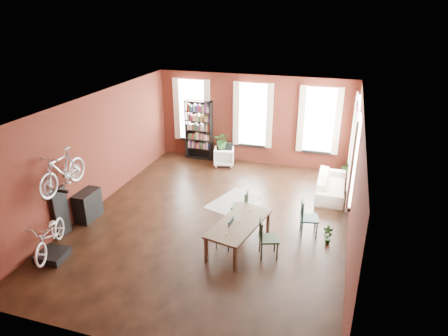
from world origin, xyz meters
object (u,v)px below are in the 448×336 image
at_px(plant_stand, 223,155).
at_px(dining_chair_d, 309,218).
at_px(dining_table, 239,234).
at_px(bookshelf, 199,130).
at_px(bike_trainer, 53,255).
at_px(dining_chair_b, 240,206).
at_px(console_table, 88,205).
at_px(dining_chair_a, 225,233).
at_px(cream_sofa, 332,182).
at_px(dining_chair_c, 269,238).
at_px(bicycle_floor, 47,221).
at_px(white_armchair, 224,156).

bearing_deg(plant_stand, dining_chair_d, -49.32).
bearing_deg(dining_table, bookshelf, 131.63).
relative_size(bookshelf, bike_trainer, 3.56).
xyz_separation_m(dining_chair_b, console_table, (-3.97, -1.09, -0.04)).
relative_size(dining_chair_a, plant_stand, 1.49).
xyz_separation_m(dining_table, plant_stand, (-2.02, 5.17, -0.06)).
bearing_deg(dining_chair_d, bookshelf, 35.46).
bearing_deg(cream_sofa, dining_chair_a, 148.52).
relative_size(dining_table, plant_stand, 3.64).
bearing_deg(dining_chair_d, bike_trainer, 105.49).
bearing_deg(dining_chair_d, dining_table, 111.77).
xyz_separation_m(dining_table, dining_chair_b, (-0.30, 1.18, 0.11)).
relative_size(dining_chair_c, cream_sofa, 0.46).
bearing_deg(bicycle_floor, dining_chair_a, 5.45).
height_order(dining_chair_c, white_armchair, dining_chair_c).
height_order(dining_chair_b, dining_chair_c, dining_chair_c).
relative_size(dining_table, bicycle_floor, 1.20).
relative_size(bike_trainer, bicycle_floor, 0.38).
relative_size(dining_table, dining_chair_c, 2.05).
relative_size(dining_chair_c, bicycle_floor, 0.59).
distance_m(dining_chair_d, white_armchair, 5.19).
xyz_separation_m(dining_chair_d, white_armchair, (-3.45, 3.88, -0.13)).
relative_size(dining_chair_b, console_table, 1.10).
distance_m(cream_sofa, console_table, 7.15).
xyz_separation_m(dining_chair_c, bicycle_floor, (-4.73, -1.55, 0.51)).
relative_size(dining_table, dining_chair_d, 2.01).
relative_size(dining_chair_d, plant_stand, 1.81).
height_order(dining_chair_d, white_armchair, dining_chair_d).
bearing_deg(console_table, dining_chair_d, 9.01).
bearing_deg(dining_chair_a, dining_chair_b, -177.99).
height_order(dining_chair_c, plant_stand, dining_chair_c).
bearing_deg(dining_chair_c, white_armchair, 8.50).
height_order(dining_chair_b, cream_sofa, dining_chair_b).
bearing_deg(bike_trainer, cream_sofa, 42.11).
relative_size(dining_chair_c, bike_trainer, 1.54).
xyz_separation_m(dining_chair_a, console_table, (-3.95, 0.22, 0.00)).
height_order(dining_chair_a, dining_chair_d, dining_chair_d).
relative_size(console_table, bicycle_floor, 0.49).
height_order(white_armchair, plant_stand, white_armchair).
xyz_separation_m(dining_chair_b, cream_sofa, (2.26, 2.41, -0.03)).
xyz_separation_m(console_table, plant_stand, (2.25, 5.08, -0.13)).
bearing_deg(dining_chair_b, dining_chair_d, 82.16).
bearing_deg(console_table, dining_chair_c, -3.19).
height_order(cream_sofa, bicycle_floor, bicycle_floor).
distance_m(dining_chair_c, plant_stand, 6.04).
relative_size(white_armchair, console_table, 0.89).
xyz_separation_m(dining_chair_b, bicycle_floor, (-3.67, -2.92, 0.55)).
relative_size(dining_chair_d, cream_sofa, 0.46).
relative_size(dining_chair_c, bookshelf, 0.43).
xyz_separation_m(white_armchair, bike_trainer, (-2.08, -6.67, -0.27)).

